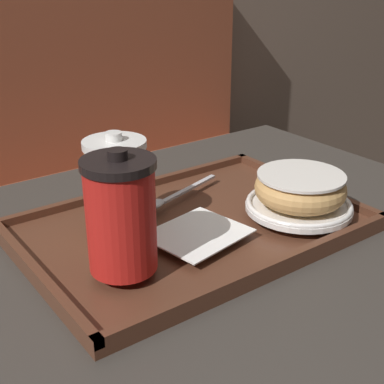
{
  "coord_description": "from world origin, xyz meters",
  "views": [
    {
      "loc": [
        -0.4,
        -0.54,
        1.07
      ],
      "look_at": [
        0.01,
        0.02,
        0.77
      ],
      "focal_mm": 50.0,
      "sensor_mm": 36.0,
      "label": 1
    }
  ],
  "objects_px": {
    "coffee_cup_front": "(121,215)",
    "coffee_cup_rear": "(117,183)",
    "spoon": "(167,199)",
    "donut_chocolate_glazed": "(300,188)"
  },
  "relations": [
    {
      "from": "coffee_cup_front",
      "to": "coffee_cup_rear",
      "type": "height_order",
      "value": "coffee_cup_front"
    },
    {
      "from": "coffee_cup_front",
      "to": "coffee_cup_rear",
      "type": "relative_size",
      "value": 1.11
    },
    {
      "from": "spoon",
      "to": "coffee_cup_rear",
      "type": "bearing_deg",
      "value": -2.77
    },
    {
      "from": "coffee_cup_front",
      "to": "coffee_cup_rear",
      "type": "xyz_separation_m",
      "value": [
        0.05,
        0.1,
        -0.01
      ]
    },
    {
      "from": "coffee_cup_rear",
      "to": "donut_chocolate_glazed",
      "type": "bearing_deg",
      "value": -26.14
    },
    {
      "from": "coffee_cup_front",
      "to": "spoon",
      "type": "height_order",
      "value": "coffee_cup_front"
    },
    {
      "from": "donut_chocolate_glazed",
      "to": "spoon",
      "type": "height_order",
      "value": "donut_chocolate_glazed"
    },
    {
      "from": "coffee_cup_front",
      "to": "donut_chocolate_glazed",
      "type": "distance_m",
      "value": 0.29
    },
    {
      "from": "donut_chocolate_glazed",
      "to": "spoon",
      "type": "bearing_deg",
      "value": 134.98
    },
    {
      "from": "coffee_cup_front",
      "to": "coffee_cup_rear",
      "type": "distance_m",
      "value": 0.12
    }
  ]
}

